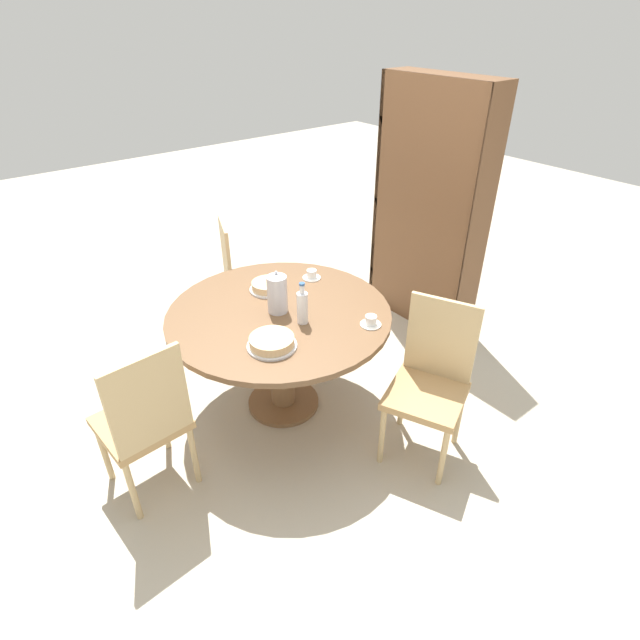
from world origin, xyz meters
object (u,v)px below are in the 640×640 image
object	(u,v)px
chair_b	(431,380)
cake_second	(268,286)
water_bottle	(302,307)
chair_c	(245,277)
cup_b	(312,275)
bookshelf	(427,213)
coffee_pot	(277,293)
cake_main	(272,342)
chair_a	(145,420)
cup_a	(371,321)

from	to	relation	value
chair_b	cake_second	world-z (taller)	chair_b
water_bottle	chair_c	bearing A→B (deg)	167.14
chair_b	cup_b	size ratio (longest dim) A/B	7.87
bookshelf	coffee_pot	distance (m)	1.60
cake_main	chair_c	bearing A→B (deg)	155.99
chair_a	chair_c	bearing A→B (deg)	-143.87
cup_b	cake_main	bearing A→B (deg)	-52.89
chair_c	cup_b	size ratio (longest dim) A/B	7.87
bookshelf	cup_a	distance (m)	1.44
bookshelf	cake_second	distance (m)	1.49
chair_a	bookshelf	distance (m)	2.60
chair_c	bookshelf	bearing A→B (deg)	-95.88
chair_c	water_bottle	bearing A→B (deg)	-170.95
cake_main	coffee_pot	bearing A→B (deg)	140.37
cup_a	cup_b	world-z (taller)	same
bookshelf	coffee_pot	bearing A→B (deg)	98.11
bookshelf	cup_a	bearing A→B (deg)	119.05
coffee_pot	water_bottle	xyz separation A→B (m)	(0.20, 0.04, -0.02)
chair_b	cake_second	size ratio (longest dim) A/B	4.01
chair_b	water_bottle	world-z (taller)	water_bottle
chair_c	cup_a	bearing A→B (deg)	-156.41
chair_b	coffee_pot	world-z (taller)	coffee_pot
chair_b	cup_b	bearing A→B (deg)	157.43
bookshelf	cake_second	xyz separation A→B (m)	(-0.03, -1.48, -0.16)
chair_a	bookshelf	bearing A→B (deg)	-175.74
chair_c	bookshelf	distance (m)	1.52
chair_a	coffee_pot	world-z (taller)	coffee_pot
chair_a	cup_a	xyz separation A→B (m)	(0.32, 1.28, 0.26)
cup_b	coffee_pot	bearing A→B (deg)	-63.38
water_bottle	coffee_pot	bearing A→B (deg)	-168.13
chair_b	cake_main	world-z (taller)	chair_b
chair_a	coffee_pot	xyz separation A→B (m)	(-0.15, 0.95, 0.36)
water_bottle	cup_b	world-z (taller)	water_bottle
cake_second	cup_a	distance (m)	0.76
water_bottle	cake_main	size ratio (longest dim) A/B	0.94
chair_c	cup_a	size ratio (longest dim) A/B	7.87
cake_main	cup_a	world-z (taller)	same
coffee_pot	cake_main	xyz separation A→B (m)	(0.29, -0.24, -0.10)
water_bottle	cup_b	bearing A→B (deg)	136.80
cake_main	bookshelf	bearing A→B (deg)	105.80
coffee_pot	water_bottle	world-z (taller)	coffee_pot
chair_c	bookshelf	size ratio (longest dim) A/B	0.51
chair_c	coffee_pot	size ratio (longest dim) A/B	3.57
cup_a	water_bottle	bearing A→B (deg)	-133.14
cake_second	cup_b	distance (m)	0.33
bookshelf	cup_b	xyz separation A→B (m)	(0.01, -1.16, -0.17)
bookshelf	cake_main	world-z (taller)	bookshelf
cake_second	cup_a	bearing A→B (deg)	17.79
water_bottle	cake_second	bearing A→B (deg)	172.69
chair_a	chair_c	size ratio (longest dim) A/B	1.00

